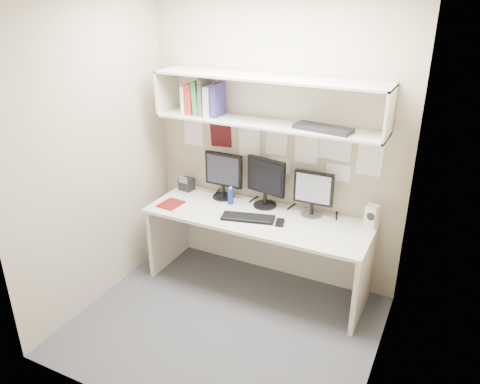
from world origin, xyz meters
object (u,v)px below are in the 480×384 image
at_px(desk_phone, 187,184).
at_px(monitor_left, 224,174).
at_px(monitor_right, 313,192).
at_px(desk, 257,251).
at_px(speaker, 372,216).
at_px(maroon_notebook, 171,204).
at_px(keyboard, 248,218).
at_px(monitor_center, 266,180).

bearing_deg(desk_phone, monitor_left, 8.57).
bearing_deg(monitor_left, monitor_right, 1.45).
xyz_separation_m(desk, desk_phone, (-0.87, 0.21, 0.43)).
relative_size(speaker, maroon_notebook, 0.87).
xyz_separation_m(keyboard, desk_phone, (-0.83, 0.32, 0.05)).
xyz_separation_m(monitor_right, speaker, (0.51, 0.01, -0.13)).
relative_size(speaker, desk_phone, 1.22).
relative_size(desk, monitor_right, 4.89).
distance_m(monitor_left, maroon_notebook, 0.57).
bearing_deg(speaker, monitor_left, -167.21).
bearing_deg(monitor_left, maroon_notebook, -133.07).
bearing_deg(desk, maroon_notebook, -169.64).
bearing_deg(monitor_right, monitor_left, 179.47).
bearing_deg(maroon_notebook, desk, 14.79).
relative_size(monitor_center, desk_phone, 2.86).
height_order(desk, monitor_right, monitor_right).
bearing_deg(desk_phone, desk, -5.84).
height_order(desk, speaker, speaker).
xyz_separation_m(monitor_left, keyboard, (0.41, -0.32, -0.23)).
bearing_deg(speaker, keyboard, -149.16).
xyz_separation_m(speaker, desk_phone, (-1.81, -0.01, -0.03)).
xyz_separation_m(keyboard, speaker, (0.99, 0.33, 0.09)).
xyz_separation_m(desk, monitor_right, (0.43, 0.22, 0.59)).
distance_m(speaker, desk_phone, 1.81).
bearing_deg(monitor_right, keyboard, -146.47).
relative_size(monitor_left, maroon_notebook, 1.99).
bearing_deg(monitor_center, desk, -72.34).
bearing_deg(monitor_center, maroon_notebook, -143.59).
relative_size(monitor_center, keyboard, 1.00).
height_order(monitor_left, desk_phone, monitor_left).
distance_m(desk, desk_phone, 1.00).
xyz_separation_m(monitor_center, desk_phone, (-0.85, -0.00, -0.19)).
xyz_separation_m(maroon_notebook, desk_phone, (-0.05, 0.37, 0.06)).
xyz_separation_m(monitor_center, maroon_notebook, (-0.80, -0.37, -0.24)).
height_order(monitor_center, speaker, monitor_center).
relative_size(monitor_right, maroon_notebook, 1.83).
bearing_deg(maroon_notebook, monitor_right, 20.95).
distance_m(keyboard, maroon_notebook, 0.77).
bearing_deg(keyboard, monitor_left, 127.97).
bearing_deg(monitor_left, speaker, 1.74).
xyz_separation_m(desk, monitor_left, (-0.46, 0.22, 0.61)).
bearing_deg(desk, speaker, 13.56).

